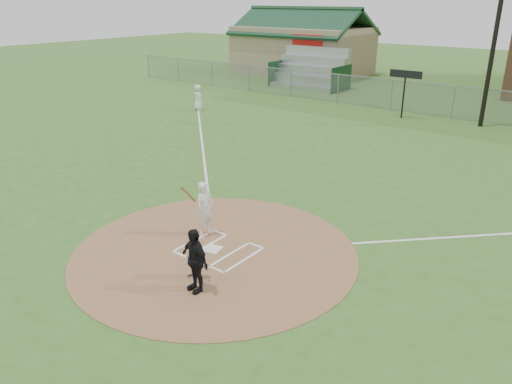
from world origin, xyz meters
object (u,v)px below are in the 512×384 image
Objects in this scene: catcher at (195,260)px; batter_at_plate at (205,209)px; home_plate at (212,249)px; ondeck_player at (198,97)px; umpire at (195,260)px.

catcher is 2.72m from batter_at_plate.
home_plate is 1.38m from batter_at_plate.
batter_at_plate reaches higher than home_plate.
ondeck_player is (-14.07, 14.19, 0.80)m from home_plate.
batter_at_plate is at bearing 139.73° from umpire.
ondeck_player is (-14.85, 15.70, 0.24)m from catcher.
umpire is at bearing 163.22° from ondeck_player.
umpire is 22.13m from ondeck_player.
home_plate is 1.80m from catcher.
ondeck_player is (-15.21, 16.07, -0.05)m from umpire.
catcher is 0.65× the size of batter_at_plate.
ondeck_player is 0.94× the size of batter_at_plate.
umpire is 1.04× the size of ondeck_player.
catcher reaches higher than home_plate.
ondeck_player is at bearing 134.28° from batter_at_plate.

